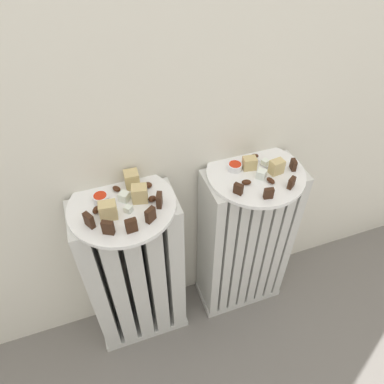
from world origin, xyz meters
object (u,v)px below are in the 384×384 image
(radiator_left, at_px, (135,275))
(radiator_right, at_px, (244,243))
(plate_left, at_px, (122,205))
(jam_bowl_right, at_px, (235,166))
(plate_right, at_px, (256,173))
(fork, at_px, (263,165))
(jam_bowl_left, at_px, (101,198))

(radiator_left, bearing_deg, radiator_right, -0.00)
(radiator_left, bearing_deg, plate_left, -90.00)
(radiator_right, height_order, jam_bowl_right, jam_bowl_right)
(radiator_left, bearing_deg, plate_right, -0.00)
(plate_left, xyz_separation_m, fork, (0.44, 0.02, 0.01))
(radiator_right, bearing_deg, fork, 30.26)
(jam_bowl_left, distance_m, jam_bowl_right, 0.41)
(plate_right, bearing_deg, radiator_left, 180.00)
(jam_bowl_left, relative_size, jam_bowl_right, 0.96)
(radiator_left, distance_m, plate_left, 0.34)
(radiator_left, height_order, jam_bowl_right, jam_bowl_right)
(radiator_left, relative_size, radiator_right, 1.00)
(radiator_left, height_order, plate_left, plate_left)
(jam_bowl_left, height_order, jam_bowl_right, jam_bowl_left)
(plate_right, height_order, jam_bowl_left, jam_bowl_left)
(plate_left, distance_m, jam_bowl_left, 0.06)
(radiator_left, relative_size, jam_bowl_left, 15.41)
(jam_bowl_right, distance_m, fork, 0.09)
(plate_left, xyz_separation_m, jam_bowl_right, (0.36, 0.03, 0.02))
(plate_right, height_order, fork, fork)
(radiator_right, xyz_separation_m, fork, (0.03, 0.02, 0.35))
(radiator_right, distance_m, jam_bowl_left, 0.59)
(radiator_right, xyz_separation_m, plate_right, (0.00, 0.00, 0.34))
(radiator_left, distance_m, plate_right, 0.53)
(radiator_left, xyz_separation_m, jam_bowl_left, (-0.05, 0.03, 0.36))
(radiator_right, xyz_separation_m, jam_bowl_right, (-0.06, 0.03, 0.36))
(plate_right, distance_m, jam_bowl_left, 0.46)
(plate_right, height_order, jam_bowl_right, jam_bowl_right)
(plate_right, relative_size, jam_bowl_left, 7.01)
(plate_right, bearing_deg, jam_bowl_left, 176.66)
(plate_left, relative_size, fork, 3.17)
(jam_bowl_right, bearing_deg, radiator_left, -174.73)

